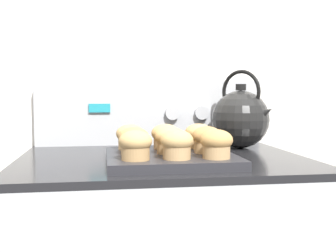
{
  "coord_description": "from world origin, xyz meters",
  "views": [
    {
      "loc": [
        -0.16,
        -0.8,
        1.07
      ],
      "look_at": [
        0.0,
        0.24,
        0.98
      ],
      "focal_mm": 45.0,
      "sensor_mm": 36.0,
      "label": 1
    }
  ],
  "objects_px": {
    "muffin_r2_c0": "(130,137)",
    "muffin_r0_c1": "(177,144)",
    "muffin_r1_c2": "(207,139)",
    "muffin_r2_c2": "(199,136)",
    "tea_kettle": "(241,118)",
    "muffin_r1_c1": "(170,140)",
    "muffin_r0_c2": "(216,144)",
    "muffin_r2_c1": "(165,136)",
    "muffin_r0_c0": "(136,145)",
    "muffin_pan": "(170,158)",
    "muffin_r1_c0": "(134,140)"
  },
  "relations": [
    {
      "from": "muffin_r0_c1",
      "to": "muffin_r1_c2",
      "type": "height_order",
      "value": "same"
    },
    {
      "from": "muffin_pan",
      "to": "muffin_r2_c0",
      "type": "distance_m",
      "value": 0.14
    },
    {
      "from": "muffin_r0_c0",
      "to": "tea_kettle",
      "type": "height_order",
      "value": "tea_kettle"
    },
    {
      "from": "muffin_r2_c2",
      "to": "tea_kettle",
      "type": "bearing_deg",
      "value": 40.77
    },
    {
      "from": "muffin_r0_c0",
      "to": "muffin_r1_c2",
      "type": "relative_size",
      "value": 1.0
    },
    {
      "from": "muffin_r0_c1",
      "to": "muffin_r1_c1",
      "type": "height_order",
      "value": "same"
    },
    {
      "from": "muffin_r1_c0",
      "to": "muffin_r2_c1",
      "type": "relative_size",
      "value": 1.0
    },
    {
      "from": "muffin_r0_c1",
      "to": "muffin_r2_c0",
      "type": "xyz_separation_m",
      "value": [
        -0.09,
        0.18,
        0.0
      ]
    },
    {
      "from": "muffin_r2_c2",
      "to": "muffin_r2_c1",
      "type": "bearing_deg",
      "value": 179.95
    },
    {
      "from": "muffin_r1_c0",
      "to": "muffin_r1_c2",
      "type": "relative_size",
      "value": 1.0
    },
    {
      "from": "muffin_r1_c1",
      "to": "muffin_r2_c0",
      "type": "distance_m",
      "value": 0.13
    },
    {
      "from": "muffin_r0_c2",
      "to": "muffin_r1_c1",
      "type": "relative_size",
      "value": 1.0
    },
    {
      "from": "muffin_pan",
      "to": "muffin_r0_c0",
      "type": "xyz_separation_m",
      "value": [
        -0.09,
        -0.09,
        0.05
      ]
    },
    {
      "from": "muffin_pan",
      "to": "muffin_r0_c0",
      "type": "bearing_deg",
      "value": -136.28
    },
    {
      "from": "muffin_r1_c1",
      "to": "muffin_r0_c2",
      "type": "bearing_deg",
      "value": -43.98
    },
    {
      "from": "muffin_r2_c0",
      "to": "muffin_r0_c1",
      "type": "bearing_deg",
      "value": -62.45
    },
    {
      "from": "muffin_r2_c1",
      "to": "tea_kettle",
      "type": "relative_size",
      "value": 0.31
    },
    {
      "from": "muffin_pan",
      "to": "muffin_r2_c2",
      "type": "bearing_deg",
      "value": 44.15
    },
    {
      "from": "muffin_r2_c2",
      "to": "muffin_r2_c0",
      "type": "bearing_deg",
      "value": 179.83
    },
    {
      "from": "muffin_r0_c1",
      "to": "muffin_r2_c0",
      "type": "height_order",
      "value": "same"
    },
    {
      "from": "muffin_r1_c2",
      "to": "muffin_r2_c0",
      "type": "relative_size",
      "value": 1.0
    },
    {
      "from": "muffin_r0_c1",
      "to": "muffin_r0_c0",
      "type": "bearing_deg",
      "value": 179.37
    },
    {
      "from": "muffin_r0_c0",
      "to": "muffin_r2_c1",
      "type": "distance_m",
      "value": 0.2
    },
    {
      "from": "muffin_r0_c1",
      "to": "muffin_r1_c0",
      "type": "relative_size",
      "value": 1.0
    },
    {
      "from": "tea_kettle",
      "to": "muffin_pan",
      "type": "bearing_deg",
      "value": -137.98
    },
    {
      "from": "muffin_pan",
      "to": "muffin_r2_c1",
      "type": "height_order",
      "value": "muffin_r2_c1"
    },
    {
      "from": "muffin_r1_c0",
      "to": "muffin_r2_c2",
      "type": "bearing_deg",
      "value": 26.21
    },
    {
      "from": "muffin_r0_c1",
      "to": "muffin_r2_c2",
      "type": "relative_size",
      "value": 1.0
    },
    {
      "from": "muffin_r0_c1",
      "to": "muffin_r1_c1",
      "type": "distance_m",
      "value": 0.09
    },
    {
      "from": "muffin_r1_c2",
      "to": "tea_kettle",
      "type": "xyz_separation_m",
      "value": [
        0.17,
        0.24,
        0.04
      ]
    },
    {
      "from": "muffin_pan",
      "to": "muffin_r1_c1",
      "type": "distance_m",
      "value": 0.05
    },
    {
      "from": "muffin_r1_c2",
      "to": "muffin_r2_c2",
      "type": "height_order",
      "value": "same"
    },
    {
      "from": "muffin_r0_c1",
      "to": "muffin_r2_c2",
      "type": "distance_m",
      "value": 0.2
    },
    {
      "from": "muffin_pan",
      "to": "muffin_r0_c1",
      "type": "distance_m",
      "value": 0.1
    },
    {
      "from": "muffin_r0_c1",
      "to": "tea_kettle",
      "type": "xyz_separation_m",
      "value": [
        0.26,
        0.33,
        0.04
      ]
    },
    {
      "from": "muffin_r0_c0",
      "to": "muffin_r1_c0",
      "type": "xyz_separation_m",
      "value": [
        0.0,
        0.09,
        0.0
      ]
    },
    {
      "from": "muffin_r0_c0",
      "to": "muffin_r2_c1",
      "type": "relative_size",
      "value": 1.0
    },
    {
      "from": "muffin_pan",
      "to": "muffin_r2_c2",
      "type": "relative_size",
      "value": 4.14
    },
    {
      "from": "muffin_r2_c1",
      "to": "muffin_pan",
      "type": "bearing_deg",
      "value": -91.19
    },
    {
      "from": "muffin_r0_c2",
      "to": "muffin_r1_c1",
      "type": "height_order",
      "value": "same"
    },
    {
      "from": "muffin_r1_c2",
      "to": "muffin_r2_c2",
      "type": "relative_size",
      "value": 1.0
    },
    {
      "from": "muffin_r1_c1",
      "to": "muffin_r1_c2",
      "type": "relative_size",
      "value": 1.0
    },
    {
      "from": "muffin_r0_c2",
      "to": "muffin_r2_c1",
      "type": "xyz_separation_m",
      "value": [
        -0.09,
        0.18,
        0.0
      ]
    },
    {
      "from": "muffin_r0_c0",
      "to": "muffin_r2_c0",
      "type": "bearing_deg",
      "value": 90.12
    },
    {
      "from": "muffin_r1_c0",
      "to": "muffin_r2_c0",
      "type": "relative_size",
      "value": 1.0
    },
    {
      "from": "muffin_r0_c2",
      "to": "muffin_r2_c2",
      "type": "xyz_separation_m",
      "value": [
        0.0,
        0.18,
        0.0
      ]
    },
    {
      "from": "muffin_r1_c0",
      "to": "muffin_r0_c1",
      "type": "bearing_deg",
      "value": -44.48
    },
    {
      "from": "muffin_r0_c0",
      "to": "muffin_r1_c1",
      "type": "bearing_deg",
      "value": 42.97
    },
    {
      "from": "muffin_r2_c0",
      "to": "muffin_r2_c2",
      "type": "relative_size",
      "value": 1.0
    },
    {
      "from": "muffin_r1_c2",
      "to": "muffin_r2_c1",
      "type": "distance_m",
      "value": 0.13
    }
  ]
}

